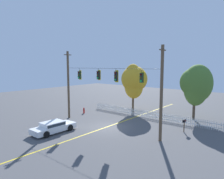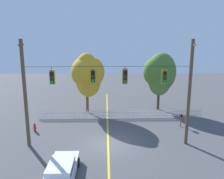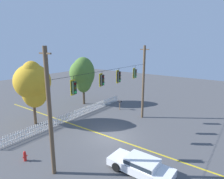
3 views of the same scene
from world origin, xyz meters
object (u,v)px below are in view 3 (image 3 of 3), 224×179
at_px(roadside_mailbox, 120,102).
at_px(parked_car, 141,165).
at_px(autumn_maple_mid, 83,74).
at_px(autumn_maple_near_fence, 33,84).
at_px(traffic_signal_northbound_primary, 119,77).
at_px(traffic_signal_eastbound_side, 74,88).
at_px(fire_hydrant, 25,156).
at_px(traffic_signal_southbound_primary, 102,80).
at_px(traffic_signal_westbound_side, 135,73).

bearing_deg(roadside_mailbox, parked_car, -139.86).
distance_m(autumn_maple_mid, parked_car, 17.80).
bearing_deg(autumn_maple_near_fence, roadside_mailbox, -27.18).
relative_size(autumn_maple_mid, roadside_mailbox, 5.15).
distance_m(traffic_signal_northbound_primary, roadside_mailbox, 8.42).
height_order(traffic_signal_eastbound_side, autumn_maple_near_fence, autumn_maple_near_fence).
height_order(traffic_signal_northbound_primary, fire_hydrant, traffic_signal_northbound_primary).
distance_m(traffic_signal_northbound_primary, autumn_maple_near_fence, 9.49).
bearing_deg(autumn_maple_near_fence, autumn_maple_mid, 7.36).
distance_m(traffic_signal_southbound_primary, traffic_signal_westbound_side, 5.62).
distance_m(traffic_signal_southbound_primary, parked_car, 7.30).
distance_m(traffic_signal_southbound_primary, traffic_signal_northbound_primary, 2.52).
xyz_separation_m(parked_car, fire_hydrant, (-3.94, 7.81, -0.21)).
height_order(traffic_signal_eastbound_side, fire_hydrant, traffic_signal_eastbound_side).
relative_size(autumn_maple_mid, parked_car, 1.53).
distance_m(traffic_signal_southbound_primary, autumn_maple_near_fence, 8.85).
relative_size(traffic_signal_northbound_primary, fire_hydrant, 1.78).
bearing_deg(autumn_maple_mid, traffic_signal_westbound_side, -101.02).
distance_m(parked_car, roadside_mailbox, 13.43).
xyz_separation_m(autumn_maple_near_fence, autumn_maple_mid, (8.60, 1.11, -0.06)).
distance_m(traffic_signal_westbound_side, parked_car, 10.22).
bearing_deg(fire_hydrant, traffic_signal_westbound_side, -14.65).
distance_m(traffic_signal_southbound_primary, roadside_mailbox, 10.37).
bearing_deg(traffic_signal_northbound_primary, fire_hydrant, 160.24).
height_order(traffic_signal_northbound_primary, roadside_mailbox, traffic_signal_northbound_primary).
bearing_deg(traffic_signal_eastbound_side, traffic_signal_northbound_primary, 0.01).
bearing_deg(fire_hydrant, parked_car, -63.21).
height_order(traffic_signal_eastbound_side, roadside_mailbox, traffic_signal_eastbound_side).
xyz_separation_m(traffic_signal_eastbound_side, traffic_signal_northbound_primary, (5.70, 0.00, 0.04)).
bearing_deg(traffic_signal_eastbound_side, autumn_maple_mid, 42.49).
bearing_deg(parked_car, autumn_maple_mid, 57.46).
relative_size(traffic_signal_westbound_side, roadside_mailbox, 1.04).
height_order(autumn_maple_near_fence, roadside_mailbox, autumn_maple_near_fence).
relative_size(autumn_maple_near_fence, roadside_mailbox, 5.22).
height_order(autumn_maple_mid, parked_car, autumn_maple_mid).
bearing_deg(traffic_signal_westbound_side, roadside_mailbox, 53.50).
relative_size(traffic_signal_northbound_primary, parked_car, 0.31).
height_order(traffic_signal_southbound_primary, autumn_maple_mid, autumn_maple_mid).
bearing_deg(fire_hydrant, traffic_signal_southbound_primary, -27.31).
relative_size(traffic_signal_southbound_primary, fire_hydrant, 1.64).
height_order(traffic_signal_southbound_primary, traffic_signal_northbound_primary, same).
bearing_deg(roadside_mailbox, autumn_maple_mid, 98.64).
distance_m(traffic_signal_eastbound_side, parked_car, 7.14).
distance_m(traffic_signal_northbound_primary, autumn_maple_mid, 11.09).
relative_size(traffic_signal_westbound_side, fire_hydrant, 1.75).
bearing_deg(autumn_maple_mid, autumn_maple_near_fence, -172.64).
bearing_deg(roadside_mailbox, traffic_signal_northbound_primary, -147.21).
height_order(traffic_signal_southbound_primary, autumn_maple_near_fence, autumn_maple_near_fence).
xyz_separation_m(traffic_signal_northbound_primary, fire_hydrant, (-8.28, 2.97, -5.32)).
distance_m(traffic_signal_eastbound_side, traffic_signal_northbound_primary, 5.70).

